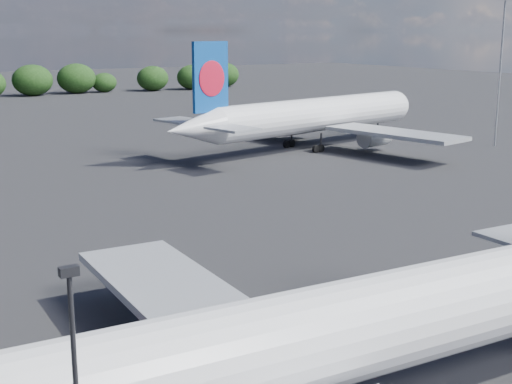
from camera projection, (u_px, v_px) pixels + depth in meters
qantas_airliner at (348, 333)px, 32.32m from camera, size 45.08×42.82×14.73m
china_southern_airliner at (308, 117)px, 109.10m from camera, size 50.56×48.30×16.55m
floodlight_mast_near at (502, 52)px, 110.05m from camera, size 1.60×1.60×22.86m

